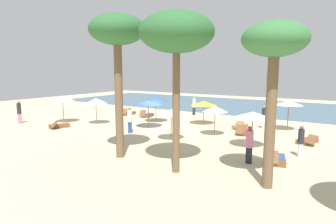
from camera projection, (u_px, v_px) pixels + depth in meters
The scene contains 28 objects.
ground_plane at pixel (158, 128), 22.36m from camera, with size 60.00×60.00×0.00m, color beige.
ocean_water at pixel (234, 105), 36.45m from camera, with size 48.00×16.00×0.06m, color #476B7F.
umbrella_0 at pixel (156, 99), 24.40m from camera, with size 2.10×2.10×2.28m.
umbrella_1 at pixel (96, 101), 23.62m from camera, with size 1.86×1.86×2.18m.
umbrella_2 at pixel (289, 103), 21.00m from camera, with size 2.01×2.01×2.24m.
umbrella_3 at pixel (148, 103), 21.99m from camera, with size 2.15×2.15×2.17m.
umbrella_4 at pixel (215, 109), 19.42m from camera, with size 1.75×1.75×2.06m.
umbrella_5 at pixel (171, 112), 18.13m from camera, with size 1.80×1.80×2.02m.
umbrella_6 at pixel (63, 99), 24.23m from camera, with size 2.05×2.05×2.29m.
umbrella_7 at pixel (253, 115), 16.34m from camera, with size 2.07×2.07×2.13m.
umbrella_8 at pixel (204, 103), 23.45m from camera, with size 2.15×2.15×1.96m.
lounger_0 at pixel (243, 132), 20.12m from camera, with size 0.70×1.67×0.75m.
lounger_1 at pixel (59, 126), 22.30m from camera, with size 1.25×1.79×0.67m.
lounger_2 at pixel (129, 113), 28.76m from camera, with size 0.96×1.78×0.68m.
lounger_3 at pixel (308, 141), 17.54m from camera, with size 1.26×1.79×0.66m.
lounger_4 at pixel (148, 115), 27.48m from camera, with size 0.97×1.75×0.73m.
lounger_5 at pixel (278, 159), 13.87m from camera, with size 0.98×1.75×0.72m.
lounger_6 at pixel (240, 126), 22.04m from camera, with size 0.91×1.78×0.67m.
person_0 at pixel (130, 120), 20.35m from camera, with size 0.47×0.47×1.88m.
person_1 at pixel (264, 117), 21.89m from camera, with size 0.52×0.52×1.79m.
person_2 at pixel (301, 141), 14.72m from camera, with size 0.34×0.34×1.67m.
person_3 at pixel (249, 145), 13.75m from camera, with size 0.47×0.47×1.83m.
person_4 at pixel (194, 106), 28.56m from camera, with size 0.33×0.33×1.81m.
person_5 at pixel (19, 112), 24.03m from camera, with size 0.37×0.37×1.94m.
palm_1 at pixel (176, 35), 11.82m from camera, with size 3.17×3.17×6.92m.
palm_2 at pixel (274, 47), 10.24m from camera, with size 2.37×2.37×6.25m.
palm_3 at pixel (117, 35), 13.98m from camera, with size 2.78×2.78×7.23m.
dog at pixel (165, 115), 27.57m from camera, with size 0.80×0.57×0.37m.
Camera 1 is at (12.67, -17.93, 4.49)m, focal length 30.46 mm.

